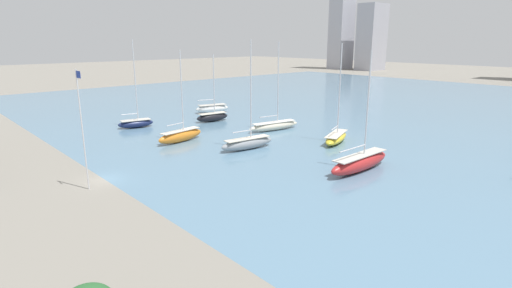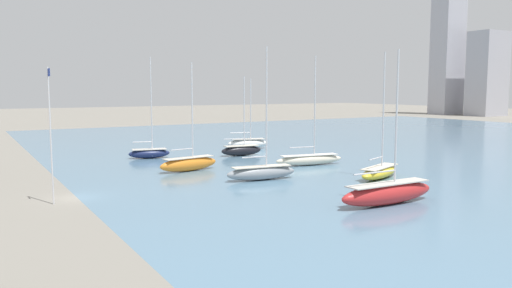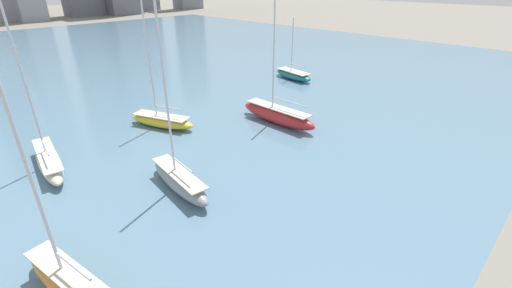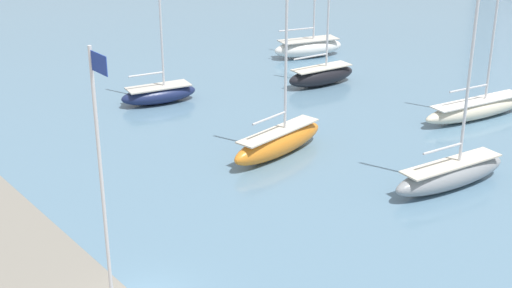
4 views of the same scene
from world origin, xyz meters
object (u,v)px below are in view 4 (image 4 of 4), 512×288
object	(u,v)px
sailboat_black	(321,75)
sailboat_cream	(477,107)
sailboat_white	(308,47)
sailboat_orange	(279,141)
sailboat_navy	(159,92)
sailboat_gray	(451,173)
flag_pole	(104,197)

from	to	relation	value
sailboat_black	sailboat_cream	bearing A→B (deg)	19.98
sailboat_white	sailboat_orange	size ratio (longest dim) A/B	0.89
sailboat_cream	sailboat_orange	xyz separation A→B (m)	(-3.93, -16.46, 0.15)
sailboat_cream	sailboat_navy	bearing A→B (deg)	-127.93
sailboat_gray	sailboat_orange	size ratio (longest dim) A/B	1.10
sailboat_cream	sailboat_gray	bearing A→B (deg)	-52.23
sailboat_cream	sailboat_orange	bearing A→B (deg)	-94.19
sailboat_navy	sailboat_orange	size ratio (longest dim) A/B	1.10
sailboat_navy	sailboat_gray	xyz separation A→B (m)	(24.61, 5.27, 0.07)
sailboat_white	sailboat_navy	bearing A→B (deg)	-65.42
sailboat_white	flag_pole	bearing A→B (deg)	-36.68
sailboat_navy	sailboat_cream	size ratio (longest dim) A/B	1.02
flag_pole	sailboat_navy	distance (m)	31.53
sailboat_navy	flag_pole	bearing A→B (deg)	-23.17
sailboat_gray	sailboat_cream	bearing A→B (deg)	125.42
sailboat_navy	sailboat_white	distance (m)	19.39
sailboat_navy	sailboat_black	bearing A→B (deg)	82.58
sailboat_navy	sailboat_orange	bearing A→B (deg)	13.49
sailboat_navy	sailboat_black	size ratio (longest dim) A/B	1.23
sailboat_cream	sailboat_white	bearing A→B (deg)	-176.69
sailboat_black	sailboat_cream	distance (m)	13.99
sailboat_cream	sailboat_white	distance (m)	21.41
sailboat_gray	sailboat_orange	distance (m)	11.33
sailboat_black	sailboat_navy	bearing A→B (deg)	-102.85
flag_pole	sailboat_white	bearing A→B (deg)	127.74
sailboat_white	sailboat_orange	distance (m)	25.50
sailboat_white	sailboat_gray	xyz separation A→B (m)	(27.64, -13.88, -0.00)
sailboat_black	sailboat_gray	xyz separation A→B (m)	(19.93, -8.32, 0.03)
sailboat_gray	sailboat_navy	bearing A→B (deg)	-161.03
sailboat_black	sailboat_gray	world-z (taller)	sailboat_gray
sailboat_gray	sailboat_orange	xyz separation A→B (m)	(-10.27, -4.79, 0.06)
sailboat_navy	sailboat_cream	bearing A→B (deg)	54.41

